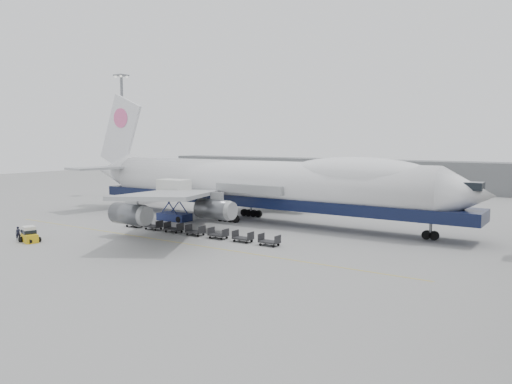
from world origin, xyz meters
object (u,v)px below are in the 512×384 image
Objects in this scene: catering_truck at (174,197)px; baggage_tug at (29,235)px; airliner at (260,183)px; ground_worker at (18,234)px.

catering_truck is 2.17× the size of baggage_tug.
airliner is 31.32m from baggage_tug.
airliner reaches higher than baggage_tug.
airliner is 10.98× the size of catering_truck.
baggage_tug is (-3.32, -20.99, -2.62)m from catering_truck.
catering_truck is 21.41m from baggage_tug.
catering_truck is at bearing -149.62° from airliner.
ground_worker is at bearing -104.96° from catering_truck.
airliner is 39.80× the size of ground_worker.
catering_truck reaches higher than baggage_tug.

